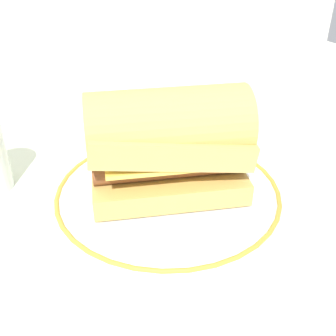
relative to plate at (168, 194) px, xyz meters
The scene contains 3 objects.
ground_plane 0.03m from the plate, 137.11° to the left, with size 1.50×1.50×0.00m, color beige.
plate is the anchor object (origin of this frame).
sausage_sandwich 0.07m from the plate, 36.87° to the left, with size 0.21×0.16×0.13m.
Camera 1 is at (-0.20, -0.37, 0.31)m, focal length 44.69 mm.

